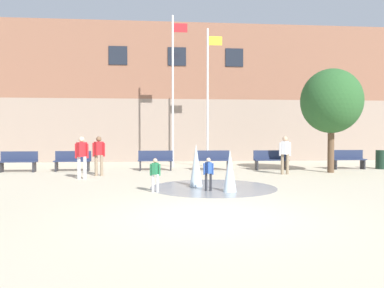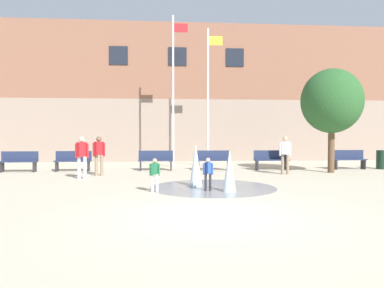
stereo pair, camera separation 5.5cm
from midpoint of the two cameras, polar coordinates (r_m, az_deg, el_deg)
ground_plane at (r=7.92m, az=3.06°, el=-10.85°), size 100.00×100.00×0.00m
library_building at (r=25.77m, az=-2.48°, el=7.19°), size 36.00×6.05×8.42m
splash_fountain at (r=11.67m, az=3.00°, el=-4.29°), size 3.99×3.99×1.37m
park_bench_left_of_flagpoles at (r=18.26m, az=-24.81°, el=-2.39°), size 1.60×0.44×0.91m
park_bench_under_left_flagpole at (r=17.74m, az=-17.59°, el=-2.43°), size 1.60×0.44×0.91m
park_bench_center at (r=17.40m, az=-5.44°, el=-2.44°), size 1.60×0.44×0.91m
park_bench_under_right_flagpole at (r=17.47m, az=3.33°, el=-2.42°), size 1.60×0.44×0.91m
park_bench_near_trashcan at (r=17.96m, az=12.05°, el=-2.34°), size 1.60×0.44×0.91m
park_bench_far_right at (r=19.43m, az=22.84°, el=-2.13°), size 1.60×0.44×0.91m
adult_watching at (r=15.52m, az=-13.90°, el=-1.29°), size 0.50×0.38×1.59m
adult_near_bench at (r=16.06m, az=14.10°, el=-1.20°), size 0.50×0.39×1.59m
child_running at (r=10.94m, az=-5.56°, el=-4.32°), size 0.31×0.24×0.99m
teen_by_trashcan at (r=14.63m, az=-16.34°, el=-1.48°), size 0.50×0.38×1.59m
child_in_fountain at (r=11.14m, az=2.59°, el=-4.20°), size 0.31×0.24×0.99m
flagpole_left at (r=19.33m, az=-2.73°, el=8.73°), size 0.80×0.10×7.72m
flagpole_right at (r=19.45m, az=2.62°, el=7.75°), size 0.80×0.10×7.10m
trash_can at (r=20.20m, az=27.10°, el=-2.13°), size 0.56×0.56×0.90m
street_tree_near_building at (r=17.42m, az=20.60°, el=6.11°), size 2.63×2.63×4.52m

